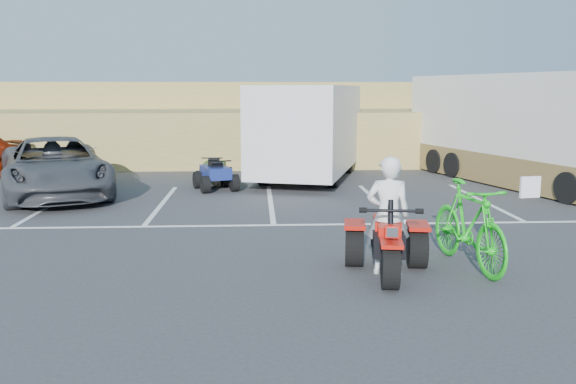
{
  "coord_description": "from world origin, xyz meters",
  "views": [
    {
      "loc": [
        -0.35,
        -10.07,
        2.83
      ],
      "look_at": [
        0.21,
        0.66,
        1.0
      ],
      "focal_mm": 38.0,
      "sensor_mm": 36.0,
      "label": 1
    }
  ],
  "objects_px": {
    "red_trike_atv": "(387,276)",
    "quad_atv_green": "(214,184)",
    "cargo_trailer": "(309,129)",
    "grey_pickup": "(55,167)",
    "quad_atv_blue": "(216,190)",
    "green_dirt_bike": "(469,225)",
    "rider": "(388,215)",
    "rv_motorhome": "(521,137)"
  },
  "relations": [
    {
      "from": "rv_motorhome",
      "to": "quad_atv_blue",
      "type": "xyz_separation_m",
      "value": [
        -9.05,
        -0.69,
        -1.39
      ]
    },
    {
      "from": "green_dirt_bike",
      "to": "quad_atv_green",
      "type": "distance_m",
      "value": 10.09
    },
    {
      "from": "red_trike_atv",
      "to": "green_dirt_bike",
      "type": "bearing_deg",
      "value": 24.78
    },
    {
      "from": "rv_motorhome",
      "to": "quad_atv_green",
      "type": "height_order",
      "value": "rv_motorhome"
    },
    {
      "from": "cargo_trailer",
      "to": "quad_atv_blue",
      "type": "height_order",
      "value": "cargo_trailer"
    },
    {
      "from": "rider",
      "to": "grey_pickup",
      "type": "relative_size",
      "value": 0.33
    },
    {
      "from": "grey_pickup",
      "to": "quad_atv_blue",
      "type": "bearing_deg",
      "value": -11.47
    },
    {
      "from": "green_dirt_bike",
      "to": "grey_pickup",
      "type": "bearing_deg",
      "value": 131.85
    },
    {
      "from": "cargo_trailer",
      "to": "quad_atv_blue",
      "type": "relative_size",
      "value": 4.87
    },
    {
      "from": "rider",
      "to": "grey_pickup",
      "type": "height_order",
      "value": "rider"
    },
    {
      "from": "rider",
      "to": "cargo_trailer",
      "type": "relative_size",
      "value": 0.27
    },
    {
      "from": "rider",
      "to": "quad_atv_green",
      "type": "distance_m",
      "value": 9.8
    },
    {
      "from": "rider",
      "to": "quad_atv_blue",
      "type": "xyz_separation_m",
      "value": [
        -3.15,
        8.07,
        -0.91
      ]
    },
    {
      "from": "red_trike_atv",
      "to": "quad_atv_blue",
      "type": "xyz_separation_m",
      "value": [
        -3.13,
        8.22,
        0.0
      ]
    },
    {
      "from": "green_dirt_bike",
      "to": "grey_pickup",
      "type": "relative_size",
      "value": 0.41
    },
    {
      "from": "grey_pickup",
      "to": "quad_atv_blue",
      "type": "xyz_separation_m",
      "value": [
        4.2,
        0.75,
        -0.77
      ]
    },
    {
      "from": "grey_pickup",
      "to": "quad_atv_green",
      "type": "bearing_deg",
      "value": 3.03
    },
    {
      "from": "quad_atv_blue",
      "to": "quad_atv_green",
      "type": "relative_size",
      "value": 1.05
    },
    {
      "from": "rider",
      "to": "quad_atv_green",
      "type": "relative_size",
      "value": 1.39
    },
    {
      "from": "cargo_trailer",
      "to": "rv_motorhome",
      "type": "height_order",
      "value": "rv_motorhome"
    },
    {
      "from": "grey_pickup",
      "to": "rv_motorhome",
      "type": "xyz_separation_m",
      "value": [
        13.25,
        1.43,
        0.62
      ]
    },
    {
      "from": "quad_atv_blue",
      "to": "red_trike_atv",
      "type": "bearing_deg",
      "value": -87.52
    },
    {
      "from": "quad_atv_green",
      "to": "rider",
      "type": "bearing_deg",
      "value": -67.85
    },
    {
      "from": "rider",
      "to": "cargo_trailer",
      "type": "bearing_deg",
      "value": -79.5
    },
    {
      "from": "rider",
      "to": "quad_atv_blue",
      "type": "height_order",
      "value": "rider"
    },
    {
      "from": "green_dirt_bike",
      "to": "quad_atv_blue",
      "type": "xyz_separation_m",
      "value": [
        -4.51,
        7.82,
        -0.69
      ]
    },
    {
      "from": "cargo_trailer",
      "to": "quad_atv_green",
      "type": "bearing_deg",
      "value": -146.82
    },
    {
      "from": "cargo_trailer",
      "to": "quad_atv_green",
      "type": "height_order",
      "value": "cargo_trailer"
    },
    {
      "from": "rv_motorhome",
      "to": "cargo_trailer",
      "type": "bearing_deg",
      "value": 151.7
    },
    {
      "from": "rider",
      "to": "quad_atv_green",
      "type": "xyz_separation_m",
      "value": [
        -3.27,
        9.19,
        -0.91
      ]
    },
    {
      "from": "red_trike_atv",
      "to": "grey_pickup",
      "type": "distance_m",
      "value": 10.5
    },
    {
      "from": "red_trike_atv",
      "to": "quad_atv_green",
      "type": "xyz_separation_m",
      "value": [
        -3.25,
        9.34,
        0.0
      ]
    },
    {
      "from": "red_trike_atv",
      "to": "quad_atv_blue",
      "type": "height_order",
      "value": "red_trike_atv"
    },
    {
      "from": "red_trike_atv",
      "to": "green_dirt_bike",
      "type": "distance_m",
      "value": 1.59
    },
    {
      "from": "red_trike_atv",
      "to": "rv_motorhome",
      "type": "bearing_deg",
      "value": 64.92
    },
    {
      "from": "green_dirt_bike",
      "to": "quad_atv_blue",
      "type": "height_order",
      "value": "green_dirt_bike"
    },
    {
      "from": "cargo_trailer",
      "to": "rv_motorhome",
      "type": "relative_size",
      "value": 0.73
    },
    {
      "from": "green_dirt_bike",
      "to": "quad_atv_green",
      "type": "height_order",
      "value": "green_dirt_bike"
    },
    {
      "from": "grey_pickup",
      "to": "green_dirt_bike",
      "type": "bearing_deg",
      "value": -60.62
    },
    {
      "from": "grey_pickup",
      "to": "rv_motorhome",
      "type": "relative_size",
      "value": 0.61
    },
    {
      "from": "grey_pickup",
      "to": "rv_motorhome",
      "type": "height_order",
      "value": "rv_motorhome"
    },
    {
      "from": "rider",
      "to": "quad_atv_blue",
      "type": "distance_m",
      "value": 8.71
    }
  ]
}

